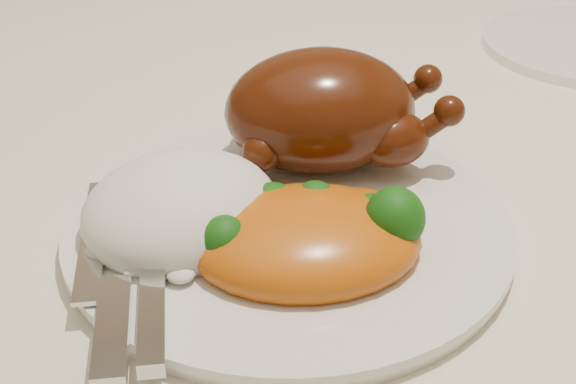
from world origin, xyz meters
name	(u,v)px	position (x,y,z in m)	size (l,w,h in m)	color
dining_table	(249,236)	(0.00, 0.00, 0.67)	(1.60, 0.90, 0.76)	brown
tablecloth	(247,161)	(0.00, 0.00, 0.74)	(1.73, 1.03, 0.18)	beige
dinner_plate	(288,228)	(-0.01, -0.15, 0.77)	(0.27, 0.27, 0.01)	silver
roast_chicken	(326,110)	(0.03, -0.09, 0.82)	(0.17, 0.12, 0.08)	#461907
rice_mound	(181,211)	(-0.08, -0.14, 0.79)	(0.15, 0.14, 0.06)	white
mac_and_cheese	(317,234)	(-0.01, -0.19, 0.79)	(0.15, 0.13, 0.06)	#C44F0C
cutlery	(124,291)	(-0.12, -0.20, 0.79)	(0.05, 0.19, 0.01)	silver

